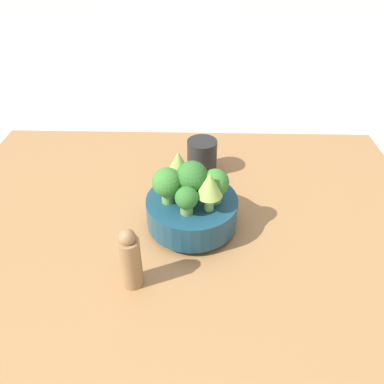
# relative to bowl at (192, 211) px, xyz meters

# --- Properties ---
(ground_plane) EXTENTS (6.00, 6.00, 0.00)m
(ground_plane) POSITION_rel_bowl_xyz_m (-0.02, 0.03, -0.08)
(ground_plane) COLOR beige
(table) EXTENTS (1.18, 0.85, 0.04)m
(table) POSITION_rel_bowl_xyz_m (-0.02, 0.03, -0.06)
(table) COLOR #9E7042
(table) RESTS_ON ground_plane
(bowl) EXTENTS (0.20, 0.20, 0.08)m
(bowl) POSITION_rel_bowl_xyz_m (0.00, 0.00, 0.00)
(bowl) COLOR navy
(bowl) RESTS_ON table
(broccoli_floret_right) EXTENTS (0.06, 0.06, 0.08)m
(broccoli_floret_right) POSITION_rel_bowl_xyz_m (0.05, -0.00, 0.08)
(broccoli_floret_right) COLOR #6BA34C
(broccoli_floret_right) RESTS_ON bowl
(broccoli_floret_front) EXTENTS (0.05, 0.05, 0.06)m
(broccoli_floret_front) POSITION_rel_bowl_xyz_m (-0.01, -0.05, 0.07)
(broccoli_floret_front) COLOR #609347
(broccoli_floret_front) RESTS_ON bowl
(romanesco_piece_near) EXTENTS (0.05, 0.05, 0.09)m
(romanesco_piece_near) POSITION_rel_bowl_xyz_m (0.04, -0.03, 0.09)
(romanesco_piece_near) COLOR #7AB256
(romanesco_piece_near) RESTS_ON bowl
(romanesco_piece_far) EXTENTS (0.06, 0.06, 0.10)m
(romanesco_piece_far) POSITION_rel_bowl_xyz_m (-0.03, 0.04, 0.09)
(romanesco_piece_far) COLOR #6BA34C
(romanesco_piece_far) RESTS_ON bowl
(broccoli_floret_left) EXTENTS (0.06, 0.06, 0.08)m
(broccoli_floret_left) POSITION_rel_bowl_xyz_m (-0.05, -0.01, 0.08)
(broccoli_floret_left) COLOR #6BA34C
(broccoli_floret_left) RESTS_ON bowl
(broccoli_floret_center) EXTENTS (0.07, 0.07, 0.09)m
(broccoli_floret_center) POSITION_rel_bowl_xyz_m (-0.00, 0.00, 0.09)
(broccoli_floret_center) COLOR #6BA34C
(broccoli_floret_center) RESTS_ON bowl
(cup) EXTENTS (0.08, 0.08, 0.09)m
(cup) POSITION_rel_bowl_xyz_m (0.02, 0.23, 0.00)
(cup) COLOR black
(cup) RESTS_ON table
(pepper_mill) EXTENTS (0.04, 0.04, 0.14)m
(pepper_mill) POSITION_rel_bowl_xyz_m (-0.11, -0.17, 0.02)
(pepper_mill) COLOR #997047
(pepper_mill) RESTS_ON table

